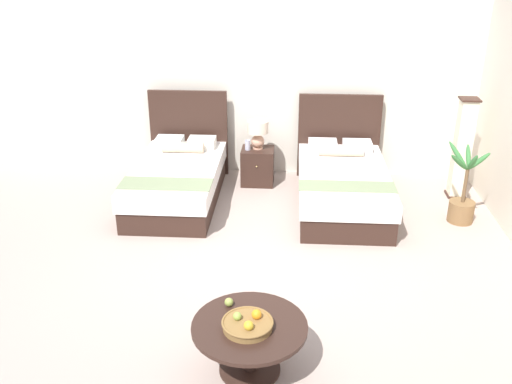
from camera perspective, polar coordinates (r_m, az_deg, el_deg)
name	(u,v)px	position (r m, az deg, el deg)	size (l,w,h in m)	color
ground_plane	(248,266)	(6.34, -0.77, -7.49)	(9.89, 9.43, 0.02)	#AA968B
wall_back	(265,86)	(8.55, 0.93, 10.57)	(9.89, 0.12, 2.65)	silver
bed_near_window	(178,178)	(7.88, -7.86, 1.36)	(1.18, 2.17, 1.29)	#321F18
bed_near_corner	(342,184)	(7.74, 8.67, 0.85)	(1.22, 2.23, 1.27)	#321F18
nightstand	(258,166)	(8.34, 0.17, 2.62)	(0.47, 0.45, 0.53)	#321F18
table_lamp	(258,131)	(8.18, 0.18, 6.12)	(0.30, 0.30, 0.42)	tan
vase	(248,145)	(8.20, -0.84, 4.76)	(0.08, 0.08, 0.15)	#B2B5C9
coffee_table	(250,336)	(4.76, -0.65, -14.29)	(0.95, 0.95, 0.46)	#321F18
fruit_bowl	(248,324)	(4.63, -0.84, -13.11)	(0.42, 0.42, 0.14)	olive
loose_apple	(229,302)	(4.89, -2.74, -11.00)	(0.07, 0.07, 0.07)	#92A347
floor_lamp_corner	(462,149)	(8.25, 20.02, 4.11)	(0.25, 0.25, 1.40)	#3A231C
potted_palm	(462,201)	(7.64, 20.01, -0.90)	(0.55, 0.57, 1.04)	brown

